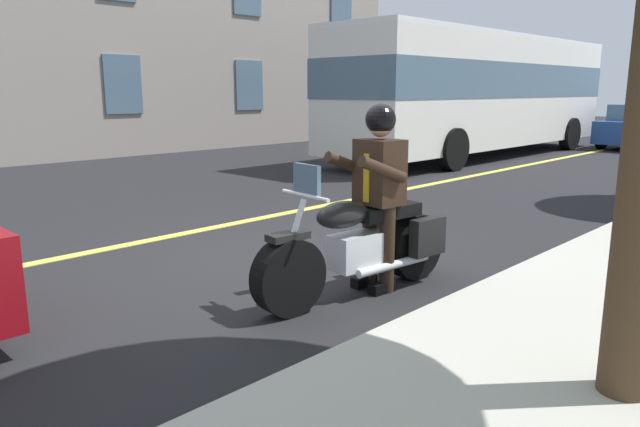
# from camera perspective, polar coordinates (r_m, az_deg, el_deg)

# --- Properties ---
(ground_plane) EXTENTS (80.00, 80.00, 0.00)m
(ground_plane) POSITION_cam_1_polar(r_m,az_deg,el_deg) (6.37, -3.48, -5.07)
(ground_plane) COLOR black
(lane_center_stripe) EXTENTS (60.00, 0.16, 0.01)m
(lane_center_stripe) POSITION_cam_1_polar(r_m,az_deg,el_deg) (7.91, -13.26, -1.94)
(lane_center_stripe) COLOR #E5DB4C
(lane_center_stripe) RESTS_ON ground_plane
(motorcycle_main) EXTENTS (2.22, 0.74, 1.26)m
(motorcycle_main) POSITION_cam_1_polar(r_m,az_deg,el_deg) (5.41, 4.15, -3.18)
(motorcycle_main) COLOR black
(motorcycle_main) RESTS_ON ground_plane
(rider_main) EXTENTS (0.66, 0.60, 1.74)m
(rider_main) POSITION_cam_1_polar(r_m,az_deg,el_deg) (5.42, 5.68, 3.14)
(rider_main) COLOR black
(rider_main) RESTS_ON ground_plane
(bus_near) EXTENTS (11.05, 2.70, 3.30)m
(bus_near) POSITION_cam_1_polar(r_m,az_deg,el_deg) (17.38, 15.27, 11.59)
(bus_near) COLOR white
(bus_near) RESTS_ON ground_plane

